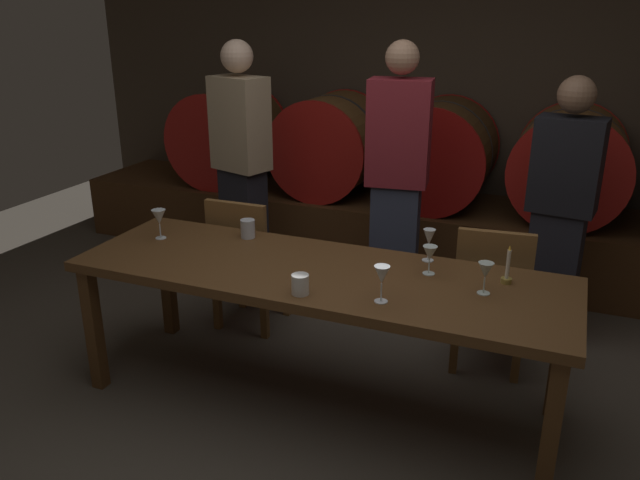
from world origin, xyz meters
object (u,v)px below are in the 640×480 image
Objects in this scene: candle_center at (507,273)px; wine_barrel_far_left at (229,136)px; chair_right at (491,292)px; guest_center at (397,184)px; guest_right at (561,211)px; cup_left at (248,229)px; wine_glass_left at (382,276)px; guest_left at (242,167)px; wine_barrel_left at (331,145)px; wine_glass_center at (429,238)px; dining_table at (318,283)px; wine_barrel_right at (570,165)px; wine_glass_far_right at (485,271)px; wine_barrel_center at (439,154)px; cup_right at (300,284)px; wine_glass_far_left at (159,218)px; chair_left at (246,257)px; wine_glass_right at (430,254)px.

wine_barrel_far_left is at bearing 143.47° from candle_center.
chair_right is 0.49× the size of guest_center.
guest_right is 1.87m from cup_left.
wine_glass_left is (0.31, -1.33, -0.05)m from guest_center.
guest_right is 1.59m from wine_glass_left.
guest_left is at bearing 153.90° from candle_center.
wine_barrel_left is (0.96, 0.00, 0.00)m from wine_barrel_far_left.
wine_glass_center is at bearing 41.65° from chair_right.
chair_right is (0.78, 0.65, -0.19)m from dining_table.
wine_barrel_left is 0.45× the size of guest_center.
cup_left is (-1.63, -1.83, -0.11)m from wine_barrel_right.
wine_barrel_center is at bearing 107.52° from wine_glass_far_right.
cup_left is 1.11× the size of cup_right.
wine_barrel_far_left is 2.92m from chair_right.
wine_barrel_left is 2.60m from wine_glass_far_right.
wine_glass_left is (-0.49, -0.42, 0.07)m from candle_center.
guest_center reaches higher than wine_glass_far_right.
wine_glass_far_left is at bearing -70.49° from wine_barrel_far_left.
wine_barrel_right is 2.62m from cup_right.
wine_glass_left is (0.40, -0.23, 0.20)m from dining_table.
wine_glass_far_left is (-2.07, -1.12, 0.04)m from guest_right.
guest_right is 9.53× the size of wine_glass_center.
wine_barrel_left is at bearing 0.00° from wine_barrel_far_left.
wine_barrel_far_left is 1.00× the size of wine_barrel_right.
wine_glass_far_left is at bearing -119.37° from wine_barrel_center.
wine_barrel_center is at bearing -35.93° from guest_right.
wine_glass_right is at bearing 160.53° from chair_left.
dining_table is (1.71, -2.11, -0.23)m from wine_barrel_far_left.
chair_right is 1.03m from wine_glass_left.
cup_left reaches higher than cup_right.
wine_barrel_far_left reaches higher than cup_left.
guest_center is at bearing -38.78° from chair_right.
wine_glass_center is at bearing 81.54° from wine_glass_left.
wine_barrel_far_left is 2.73m from dining_table.
wine_barrel_left is 1.84m from cup_left.
chair_right is at bearing 17.66° from wine_glass_far_left.
wine_glass_left reaches higher than cup_right.
guest_center is at bearing -148.89° from chair_left.
wine_glass_far_left is 1.49m from wine_glass_center.
wine_barrel_left is 2.04m from guest_right.
dining_table is at bearing -50.98° from wine_barrel_far_left.
guest_right is 1.21m from wine_glass_far_right.
cup_right is (-0.06, -1.39, -0.13)m from guest_center.
wine_barrel_far_left is 0.93× the size of chair_left.
dining_table is 1.62m from guest_right.
guest_center is 1.04m from cup_left.
wine_barrel_right reaches higher than chair_right.
chair_left is 0.54× the size of guest_right.
wine_glass_far_left is at bearing 35.71° from guest_center.
guest_left reaches higher than wine_glass_right.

